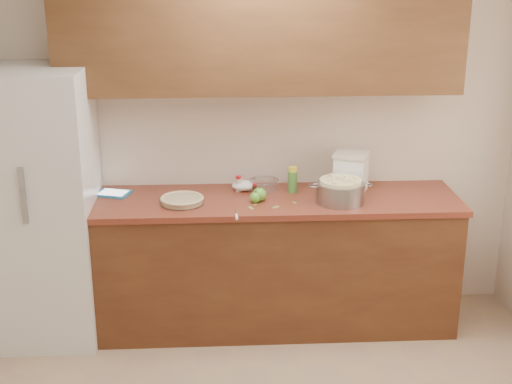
{
  "coord_description": "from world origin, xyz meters",
  "views": [
    {
      "loc": [
        -0.28,
        -2.98,
        2.47
      ],
      "look_at": [
        -0.04,
        1.43,
        0.98
      ],
      "focal_mm": 50.0,
      "sensor_mm": 36.0,
      "label": 1
    }
  ],
  "objects": [
    {
      "name": "fridge",
      "position": [
        -1.44,
        1.44,
        0.9
      ],
      "size": [
        0.7,
        0.7,
        1.8
      ],
      "primitive_type": "cube",
      "color": "silver",
      "rests_on": "ground"
    },
    {
      "name": "peel_c",
      "position": [
        0.21,
        1.37,
        0.92
      ],
      "size": [
        0.03,
        0.03,
        0.0
      ],
      "primitive_type": "cube",
      "rotation": [
        0.0,
        0.0,
        2.25
      ],
      "color": "#7AAC53",
      "rests_on": "counter_run"
    },
    {
      "name": "flour_canister",
      "position": [
        0.62,
        1.59,
        1.06
      ],
      "size": [
        0.29,
        0.29,
        0.27
      ],
      "rotation": [
        0.0,
        0.0,
        -0.38
      ],
      "color": "white",
      "rests_on": "counter_run"
    },
    {
      "name": "peel_d",
      "position": [
        -0.08,
        1.28,
        0.92
      ],
      "size": [
        0.04,
        0.05,
        0.0
      ],
      "primitive_type": "cube",
      "rotation": [
        0.0,
        0.0,
        2.06
      ],
      "color": "#7AAC53",
      "rests_on": "counter_run"
    },
    {
      "name": "tablet",
      "position": [
        -0.99,
        1.61,
        0.93
      ],
      "size": [
        0.25,
        0.22,
        0.02
      ],
      "rotation": [
        0.0,
        0.0,
        -0.3
      ],
      "color": "teal",
      "rests_on": "counter_run"
    },
    {
      "name": "upper_cabinets",
      "position": [
        0.0,
        1.63,
        1.95
      ],
      "size": [
        2.6,
        0.34,
        0.7
      ],
      "primitive_type": "cube",
      "color": "brown",
      "rests_on": "room_shell"
    },
    {
      "name": "lemon_bottle",
      "position": [
        0.22,
        1.59,
        1.01
      ],
      "size": [
        0.07,
        0.07,
        0.18
      ],
      "rotation": [
        0.0,
        0.0,
        0.4
      ],
      "color": "#4C8C38",
      "rests_on": "counter_run"
    },
    {
      "name": "pie",
      "position": [
        -0.52,
        1.39,
        0.94
      ],
      "size": [
        0.29,
        0.29,
        0.05
      ],
      "rotation": [
        0.0,
        0.0,
        0.32
      ],
      "color": "silver",
      "rests_on": "counter_run"
    },
    {
      "name": "apple_left",
      "position": [
        -0.04,
        1.38,
        0.96
      ],
      "size": [
        0.07,
        0.07,
        0.08
      ],
      "color": "#55A12C",
      "rests_on": "counter_run"
    },
    {
      "name": "counter_run",
      "position": [
        0.0,
        1.48,
        0.46
      ],
      "size": [
        2.64,
        0.68,
        0.92
      ],
      "color": "#5B3219",
      "rests_on": "ground"
    },
    {
      "name": "colander",
      "position": [
        0.51,
        1.36,
        0.99
      ],
      "size": [
        0.42,
        0.31,
        0.16
      ],
      "rotation": [
        0.0,
        0.0,
        -0.18
      ],
      "color": "gray",
      "rests_on": "counter_run"
    },
    {
      "name": "mixing_bowl",
      "position": [
        0.03,
        1.64,
        0.96
      ],
      "size": [
        0.2,
        0.2,
        0.08
      ],
      "rotation": [
        0.0,
        0.0,
        0.06
      ],
      "color": "silver",
      "rests_on": "counter_run"
    },
    {
      "name": "vanilla_bottle",
      "position": [
        -0.04,
        1.52,
        0.96
      ],
      "size": [
        0.03,
        0.03,
        0.09
      ],
      "rotation": [
        0.0,
        0.0,
        0.11
      ],
      "color": "black",
      "rests_on": "counter_run"
    },
    {
      "name": "peel_a",
      "position": [
        -0.04,
        1.34,
        0.92
      ],
      "size": [
        0.03,
        0.03,
        0.0
      ],
      "primitive_type": "cube",
      "rotation": [
        0.0,
        0.0,
        -2.39
      ],
      "color": "#7AAC53",
      "rests_on": "counter_run"
    },
    {
      "name": "apple_center",
      "position": [
        -0.02,
        1.41,
        0.97
      ],
      "size": [
        0.09,
        0.09,
        0.1
      ],
      "color": "#55A12C",
      "rests_on": "counter_run"
    },
    {
      "name": "room_shell",
      "position": [
        0.0,
        0.0,
        1.3
      ],
      "size": [
        3.6,
        3.6,
        3.6
      ],
      "color": "#A08268",
      "rests_on": "ground"
    },
    {
      "name": "paring_knife",
      "position": [
        -0.17,
        1.12,
        0.93
      ],
      "size": [
        0.02,
        0.17,
        0.02
      ],
      "rotation": [
        0.0,
        0.0,
        0.01
      ],
      "color": "gray",
      "rests_on": "counter_run"
    },
    {
      "name": "paper_towel",
      "position": [
        -0.11,
        1.64,
        0.95
      ],
      "size": [
        0.18,
        0.15,
        0.07
      ],
      "primitive_type": "ellipsoid",
      "rotation": [
        0.0,
        0.0,
        0.11
      ],
      "color": "white",
      "rests_on": "counter_run"
    },
    {
      "name": "cinnamon_shaker",
      "position": [
        -0.14,
        1.63,
        0.97
      ],
      "size": [
        0.04,
        0.04,
        0.11
      ],
      "rotation": [
        0.0,
        0.0,
        -0.14
      ],
      "color": "beige",
      "rests_on": "counter_run"
    },
    {
      "name": "peel_b",
      "position": [
        0.08,
        1.29,
        0.92
      ],
      "size": [
        0.05,
        0.04,
        0.0
      ],
      "primitive_type": "cube",
      "rotation": [
        0.0,
        0.0,
        -2.56
      ],
      "color": "#7AAC53",
      "rests_on": "counter_run"
    }
  ]
}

